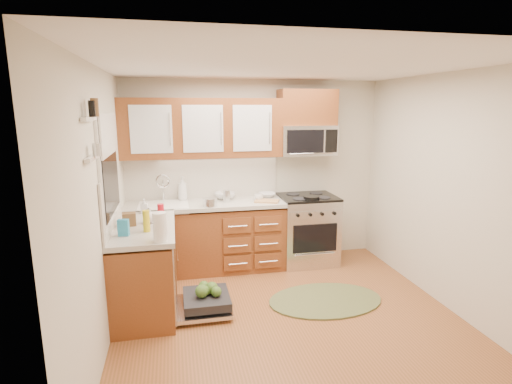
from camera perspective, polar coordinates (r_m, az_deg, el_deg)
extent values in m
plane|color=brown|center=(4.35, 4.67, -17.42)|extent=(3.50, 3.50, 0.00)
plane|color=white|center=(3.81, 5.34, 17.44)|extent=(3.50, 3.50, 0.00)
cube|color=beige|center=(5.56, -0.20, 2.84)|extent=(3.50, 0.04, 2.50)
cube|color=beige|center=(2.35, 17.53, -10.68)|extent=(3.50, 0.04, 2.50)
cube|color=beige|center=(3.79, -21.28, -2.34)|extent=(0.04, 3.50, 2.50)
cube|color=beige|center=(4.70, 25.87, -0.07)|extent=(0.04, 3.50, 2.50)
cube|color=#603315|center=(5.37, -7.19, -6.66)|extent=(2.05, 0.60, 0.85)
cube|color=#603315|center=(4.51, -15.57, -10.77)|extent=(0.60, 1.25, 0.85)
cube|color=beige|center=(5.23, -7.32, -1.76)|extent=(2.07, 0.64, 0.05)
cube|color=beige|center=(4.35, -15.79, -4.98)|extent=(0.64, 1.27, 0.05)
cube|color=beige|center=(5.46, -7.65, 2.13)|extent=(2.05, 0.02, 0.57)
cube|color=beige|center=(4.30, -19.94, -1.15)|extent=(0.02, 1.25, 0.57)
cube|color=#603315|center=(5.50, 7.28, 11.90)|extent=(0.76, 0.35, 0.47)
cube|color=white|center=(4.18, -20.30, 7.77)|extent=(0.02, 0.96, 0.40)
cube|color=white|center=(3.34, -22.77, 9.62)|extent=(0.04, 0.40, 0.03)
cube|color=white|center=(3.36, -22.35, 4.52)|extent=(0.04, 0.40, 0.03)
cylinder|color=black|center=(5.32, 7.90, -0.78)|extent=(0.24, 0.24, 0.04)
cylinder|color=silver|center=(5.00, -6.59, -1.46)|extent=(0.18, 0.18, 0.11)
cube|color=tan|center=(5.22, 1.56, -1.30)|extent=(0.36, 0.30, 0.02)
cylinder|color=silver|center=(5.22, -4.21, -0.59)|extent=(0.12, 0.12, 0.15)
cylinder|color=white|center=(3.77, -13.57, -4.90)|extent=(0.17, 0.17, 0.27)
cylinder|color=gold|center=(4.11, -15.39, -4.02)|extent=(0.09, 0.09, 0.22)
cylinder|color=red|center=(4.19, -13.41, -3.34)|extent=(0.07, 0.07, 0.25)
cube|color=brown|center=(4.37, -17.66, -3.74)|extent=(0.15, 0.11, 0.14)
cube|color=teal|center=(4.04, -18.42, -4.85)|extent=(0.11, 0.07, 0.16)
imported|color=#999999|center=(5.50, 1.57, -0.41)|extent=(0.25, 0.25, 0.06)
imported|color=#999999|center=(5.40, -4.45, -0.52)|extent=(0.34, 0.34, 0.09)
imported|color=#999999|center=(5.28, 0.39, -0.74)|extent=(0.12, 0.12, 0.09)
imported|color=#999999|center=(5.37, -10.46, 0.49)|extent=(0.16, 0.16, 0.32)
imported|color=#999999|center=(4.83, -15.68, -1.93)|extent=(0.08, 0.09, 0.17)
imported|color=#999999|center=(4.40, -15.02, -3.23)|extent=(0.17, 0.17, 0.17)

